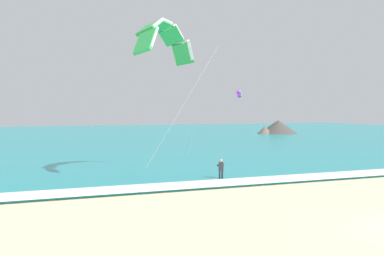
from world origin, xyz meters
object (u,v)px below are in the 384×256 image
kite_primary (163,37)px  surfboard (221,181)px  kite_distant (239,93)px  kitesurfer (221,169)px

kite_primary → surfboard: bearing=-42.0°
kite_distant → kite_primary: bearing=-124.6°
kitesurfer → kite_primary: size_ratio=0.15×
surfboard → kite_distant: kite_distant is taller
surfboard → kite_primary: (-3.53, 3.18, 11.10)m
kitesurfer → kite_primary: (-3.54, 3.16, 10.19)m
kitesurfer → kite_distant: bearing=61.1°
kite_distant → surfboard: bearing=-118.9°
kite_primary → kite_distant: (26.62, 38.60, -2.63)m
surfboard → kite_distant: 48.48m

